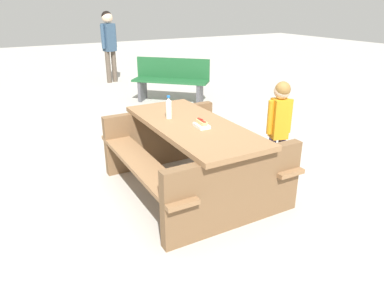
{
  "coord_description": "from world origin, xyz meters",
  "views": [
    {
      "loc": [
        2.99,
        -1.7,
        1.9
      ],
      "look_at": [
        0.0,
        0.0,
        0.52
      ],
      "focal_mm": 33.58,
      "sensor_mm": 36.0,
      "label": 1
    }
  ],
  "objects_px": {
    "hotdog_tray": "(202,124)",
    "park_bench_near": "(171,79)",
    "bystander_adult": "(109,38)",
    "picnic_table": "(192,151)",
    "child_in_coat": "(280,119)",
    "soda_bottle": "(169,108)"
  },
  "relations": [
    {
      "from": "soda_bottle",
      "to": "child_in_coat",
      "type": "relative_size",
      "value": 0.22
    },
    {
      "from": "soda_bottle",
      "to": "child_in_coat",
      "type": "bearing_deg",
      "value": 63.29
    },
    {
      "from": "soda_bottle",
      "to": "bystander_adult",
      "type": "bearing_deg",
      "value": 168.66
    },
    {
      "from": "soda_bottle",
      "to": "child_in_coat",
      "type": "distance_m",
      "value": 1.19
    },
    {
      "from": "park_bench_near",
      "to": "hotdog_tray",
      "type": "bearing_deg",
      "value": -21.94
    },
    {
      "from": "soda_bottle",
      "to": "child_in_coat",
      "type": "height_order",
      "value": "child_in_coat"
    },
    {
      "from": "park_bench_near",
      "to": "child_in_coat",
      "type": "bearing_deg",
      "value": -8.13
    },
    {
      "from": "park_bench_near",
      "to": "soda_bottle",
      "type": "bearing_deg",
      "value": -26.76
    },
    {
      "from": "hotdog_tray",
      "to": "park_bench_near",
      "type": "bearing_deg",
      "value": 158.06
    },
    {
      "from": "hotdog_tray",
      "to": "bystander_adult",
      "type": "distance_m",
      "value": 6.03
    },
    {
      "from": "picnic_table",
      "to": "bystander_adult",
      "type": "xyz_separation_m",
      "value": [
        -5.8,
        0.98,
        0.63
      ]
    },
    {
      "from": "bystander_adult",
      "to": "picnic_table",
      "type": "bearing_deg",
      "value": -9.61
    },
    {
      "from": "picnic_table",
      "to": "park_bench_near",
      "type": "xyz_separation_m",
      "value": [
        -3.39,
        1.45,
        0.0
      ]
    },
    {
      "from": "bystander_adult",
      "to": "soda_bottle",
      "type": "bearing_deg",
      "value": -11.34
    },
    {
      "from": "hotdog_tray",
      "to": "bystander_adult",
      "type": "bearing_deg",
      "value": 170.85
    },
    {
      "from": "bystander_adult",
      "to": "hotdog_tray",
      "type": "bearing_deg",
      "value": -9.15
    },
    {
      "from": "soda_bottle",
      "to": "bystander_adult",
      "type": "height_order",
      "value": "bystander_adult"
    },
    {
      "from": "soda_bottle",
      "to": "bystander_adult",
      "type": "distance_m",
      "value": 5.65
    },
    {
      "from": "soda_bottle",
      "to": "hotdog_tray",
      "type": "bearing_deg",
      "value": 20.18
    },
    {
      "from": "picnic_table",
      "to": "child_in_coat",
      "type": "relative_size",
      "value": 1.61
    },
    {
      "from": "child_in_coat",
      "to": "bystander_adult",
      "type": "distance_m",
      "value": 6.07
    },
    {
      "from": "picnic_table",
      "to": "child_in_coat",
      "type": "distance_m",
      "value": 1.0
    }
  ]
}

